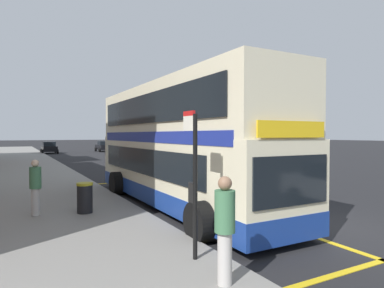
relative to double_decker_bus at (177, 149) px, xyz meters
The scene contains 10 objects.
ground_plane 27.70m from the double_decker_bus, 84.90° to the left, with size 260.00×260.00×0.00m, color black.
pavement_near 27.96m from the double_decker_bus, 99.38° to the left, with size 6.00×76.00×0.14m, color gray.
double_decker_bus is the anchor object (origin of this frame).
bus_bay_markings 2.06m from the double_decker_bus, 113.87° to the right, with size 3.00×13.75×0.01m.
bus_stop_sign 5.64m from the double_decker_bus, 112.68° to the right, with size 0.09×0.51×2.94m.
parked_car_black_kerbside 38.66m from the double_decker_bus, 91.09° to the left, with size 2.09×4.20×1.62m.
parked_car_black_behind 41.14m from the double_decker_bus, 79.92° to the left, with size 2.09×4.20×1.62m.
pedestrian_waiting_near_sign 4.82m from the double_decker_bus, behind, with size 0.34×0.34×1.70m.
pedestrian_further_back 6.94m from the double_decker_bus, 109.47° to the right, with size 0.34×0.34×1.79m.
litter_bin 3.63m from the double_decker_bus, behind, with size 0.50×0.50×0.95m.
Camera 1 is at (-7.81, -6.49, 2.61)m, focal length 31.19 mm.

